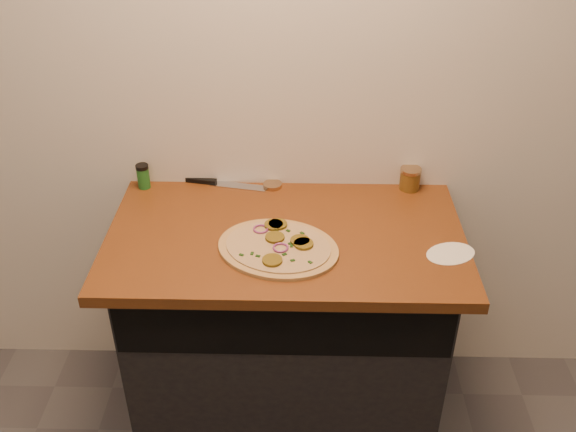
{
  "coord_description": "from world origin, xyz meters",
  "views": [
    {
      "loc": [
        0.05,
        -0.35,
        2.12
      ],
      "look_at": [
        0.01,
        1.44,
        0.95
      ],
      "focal_mm": 40.0,
      "sensor_mm": 36.0,
      "label": 1
    }
  ],
  "objects_px": {
    "pizza": "(278,247)",
    "chefs_knife": "(219,183)",
    "salsa_jar": "(410,179)",
    "spice_shaker": "(143,176)"
  },
  "relations": [
    {
      "from": "pizza",
      "to": "salsa_jar",
      "type": "xyz_separation_m",
      "value": [
        0.47,
        0.4,
        0.03
      ]
    },
    {
      "from": "chefs_knife",
      "to": "salsa_jar",
      "type": "relative_size",
      "value": 3.71
    },
    {
      "from": "salsa_jar",
      "to": "chefs_knife",
      "type": "bearing_deg",
      "value": 178.95
    },
    {
      "from": "salsa_jar",
      "to": "spice_shaker",
      "type": "height_order",
      "value": "spice_shaker"
    },
    {
      "from": "spice_shaker",
      "to": "chefs_knife",
      "type": "bearing_deg",
      "value": 5.61
    },
    {
      "from": "pizza",
      "to": "salsa_jar",
      "type": "bearing_deg",
      "value": 39.87
    },
    {
      "from": "chefs_knife",
      "to": "salsa_jar",
      "type": "distance_m",
      "value": 0.72
    },
    {
      "from": "salsa_jar",
      "to": "pizza",
      "type": "bearing_deg",
      "value": -140.13
    },
    {
      "from": "pizza",
      "to": "chefs_knife",
      "type": "distance_m",
      "value": 0.47
    },
    {
      "from": "salsa_jar",
      "to": "spice_shaker",
      "type": "xyz_separation_m",
      "value": [
        -0.99,
        -0.01,
        0.0
      ]
    }
  ]
}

